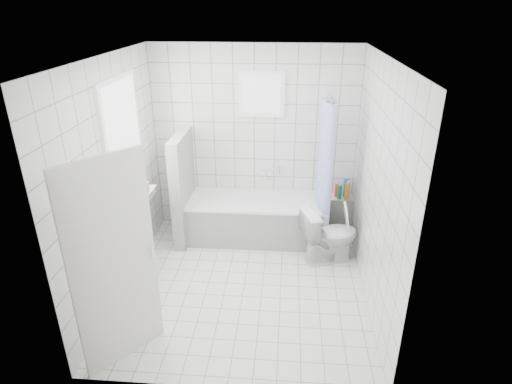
{
  "coord_description": "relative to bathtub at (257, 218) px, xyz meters",
  "views": [
    {
      "loc": [
        0.46,
        -4.16,
        3.1
      ],
      "look_at": [
        0.11,
        0.35,
        1.05
      ],
      "focal_mm": 30.0,
      "sensor_mm": 36.0,
      "label": 1
    }
  ],
  "objects": [
    {
      "name": "window_back",
      "position": [
        0.03,
        0.33,
        1.66
      ],
      "size": [
        0.5,
        0.01,
        0.5
      ],
      "primitive_type": "cube",
      "color": "white",
      "rests_on": "wall_back"
    },
    {
      "name": "window_left",
      "position": [
        -1.42,
        -0.83,
        1.31
      ],
      "size": [
        0.01,
        0.9,
        1.4
      ],
      "primitive_type": "cube",
      "color": "white",
      "rests_on": "wall_left"
    },
    {
      "name": "door",
      "position": [
        -1.07,
        -2.29,
        0.71
      ],
      "size": [
        0.53,
        0.65,
        2.0
      ],
      "primitive_type": "cube",
      "rotation": [
        0.0,
        0.0,
        -0.67
      ],
      "color": "silver",
      "rests_on": "ground"
    },
    {
      "name": "tiled_ledge",
      "position": [
        1.16,
        0.25,
        -0.02
      ],
      "size": [
        0.4,
        0.24,
        0.55
      ],
      "primitive_type": "cube",
      "color": "white",
      "rests_on": "ground"
    },
    {
      "name": "wall_right",
      "position": [
        1.33,
        -1.13,
        1.01
      ],
      "size": [
        0.02,
        3.0,
        2.6
      ],
      "primitive_type": "cube",
      "color": "white",
      "rests_on": "ground"
    },
    {
      "name": "window_sill",
      "position": [
        -1.38,
        -0.83,
        0.57
      ],
      "size": [
        0.18,
        1.02,
        0.08
      ],
      "primitive_type": "cube",
      "color": "white",
      "rests_on": "wall_left"
    },
    {
      "name": "shower_curtain",
      "position": [
        0.88,
        -0.16,
        0.81
      ],
      "size": [
        0.14,
        0.48,
        1.78
      ],
      "primitive_type": null,
      "color": "#4A5EDB",
      "rests_on": "curtain_rod"
    },
    {
      "name": "partition_wall",
      "position": [
        -1.01,
        -0.05,
        0.46
      ],
      "size": [
        0.15,
        0.85,
        1.5
      ],
      "primitive_type": "cube",
      "color": "white",
      "rests_on": "ground"
    },
    {
      "name": "wall_left",
      "position": [
        -1.47,
        -1.13,
        1.01
      ],
      "size": [
        0.02,
        3.0,
        2.6
      ],
      "primitive_type": "cube",
      "color": "white",
      "rests_on": "ground"
    },
    {
      "name": "ground",
      "position": [
        -0.07,
        -1.13,
        -0.29
      ],
      "size": [
        3.0,
        3.0,
        0.0
      ],
      "primitive_type": "plane",
      "color": "white",
      "rests_on": "ground"
    },
    {
      "name": "curtain_rod",
      "position": [
        0.88,
        -0.03,
        1.71
      ],
      "size": [
        0.02,
        0.8,
        0.02
      ],
      "primitive_type": "cylinder",
      "rotation": [
        1.57,
        0.0,
        0.0
      ],
      "color": "silver",
      "rests_on": "wall_back"
    },
    {
      "name": "ledge_bottles",
      "position": [
        1.18,
        0.22,
        0.38
      ],
      "size": [
        0.19,
        0.19,
        0.27
      ],
      "color": "#158243",
      "rests_on": "tiled_ledge"
    },
    {
      "name": "wall_front",
      "position": [
        -0.07,
        -2.62,
        1.01
      ],
      "size": [
        2.8,
        0.02,
        2.6
      ],
      "primitive_type": "cube",
      "color": "white",
      "rests_on": "ground"
    },
    {
      "name": "tub_faucet",
      "position": [
        0.1,
        0.33,
        0.56
      ],
      "size": [
        0.18,
        0.06,
        0.06
      ],
      "primitive_type": "cube",
      "color": "silver",
      "rests_on": "wall_back"
    },
    {
      "name": "bathtub",
      "position": [
        0.0,
        0.0,
        0.0
      ],
      "size": [
        1.89,
        0.77,
        0.58
      ],
      "color": "white",
      "rests_on": "ground"
    },
    {
      "name": "sill_bottles",
      "position": [
        -1.37,
        -0.88,
        0.73
      ],
      "size": [
        0.19,
        0.73,
        0.31
      ],
      "color": "#C64D6A",
      "rests_on": "window_sill"
    },
    {
      "name": "ceiling",
      "position": [
        -0.07,
        -1.13,
        2.31
      ],
      "size": [
        3.0,
        3.0,
        0.0
      ],
      "primitive_type": "plane",
      "rotation": [
        3.14,
        0.0,
        0.0
      ],
      "color": "white",
      "rests_on": "ground"
    },
    {
      "name": "toilet",
      "position": [
        0.96,
        -0.52,
        0.07
      ],
      "size": [
        0.81,
        0.62,
        0.73
      ],
      "primitive_type": "imported",
      "rotation": [
        0.0,
        0.0,
        1.9
      ],
      "color": "white",
      "rests_on": "ground"
    },
    {
      "name": "wall_back",
      "position": [
        -0.07,
        0.37,
        1.01
      ],
      "size": [
        2.8,
        0.02,
        2.6
      ],
      "primitive_type": "cube",
      "color": "white",
      "rests_on": "ground"
    }
  ]
}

